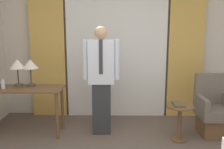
# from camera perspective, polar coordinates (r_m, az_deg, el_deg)

# --- Properties ---
(wall_back) EXTENTS (10.00, 0.06, 2.70)m
(wall_back) POSITION_cam_1_polar(r_m,az_deg,el_deg) (4.89, 1.03, 6.36)
(wall_back) COLOR beige
(wall_back) RESTS_ON ground_plane
(curtain_sheer_center) EXTENTS (1.89, 0.06, 2.58)m
(curtain_sheer_center) POSITION_cam_1_polar(r_m,az_deg,el_deg) (4.76, 1.03, 5.53)
(curtain_sheer_center) COLOR white
(curtain_sheer_center) RESTS_ON ground_plane
(curtain_drape_left) EXTENTS (0.66, 0.06, 2.58)m
(curtain_drape_left) POSITION_cam_1_polar(r_m,az_deg,el_deg) (4.93, -14.48, 5.37)
(curtain_drape_left) COLOR gold
(curtain_drape_left) RESTS_ON ground_plane
(curtain_drape_right) EXTENTS (0.66, 0.06, 2.58)m
(curtain_drape_right) POSITION_cam_1_polar(r_m,az_deg,el_deg) (4.95, 16.50, 5.28)
(curtain_drape_right) COLOR gold
(curtain_drape_right) RESTS_ON ground_plane
(desk) EXTENTS (1.28, 0.52, 0.77)m
(desk) POSITION_cam_1_polar(r_m,az_deg,el_deg) (4.27, -19.64, -4.42)
(desk) COLOR brown
(desk) RESTS_ON ground_plane
(table_lamp_left) EXTENTS (0.25, 0.25, 0.44)m
(table_lamp_left) POSITION_cam_1_polar(r_m,az_deg,el_deg) (4.32, -20.83, 1.94)
(table_lamp_left) COLOR #4C4238
(table_lamp_left) RESTS_ON desk
(table_lamp_right) EXTENTS (0.25, 0.25, 0.44)m
(table_lamp_right) POSITION_cam_1_polar(r_m,az_deg,el_deg) (4.24, -18.17, 1.97)
(table_lamp_right) COLOR #4C4238
(table_lamp_right) RESTS_ON desk
(bottle_by_lamp) EXTENTS (0.07, 0.07, 0.16)m
(bottle_by_lamp) POSITION_cam_1_polar(r_m,az_deg,el_deg) (4.27, -23.64, -2.11)
(bottle_by_lamp) COLOR silver
(bottle_by_lamp) RESTS_ON desk
(person) EXTENTS (0.59, 0.20, 1.74)m
(person) POSITION_cam_1_polar(r_m,az_deg,el_deg) (3.96, -2.46, -0.41)
(person) COLOR #2D2D33
(person) RESTS_ON ground_plane
(armchair) EXTENTS (0.52, 0.57, 0.97)m
(armchair) POSITION_cam_1_polar(r_m,az_deg,el_deg) (4.41, 22.18, -8.05)
(armchair) COLOR brown
(armchair) RESTS_ON ground_plane
(side_table) EXTENTS (0.40, 0.40, 0.56)m
(side_table) POSITION_cam_1_polar(r_m,az_deg,el_deg) (3.97, 15.22, -9.37)
(side_table) COLOR brown
(side_table) RESTS_ON ground_plane
(book) EXTENTS (0.15, 0.26, 0.03)m
(book) POSITION_cam_1_polar(r_m,az_deg,el_deg) (3.93, 14.96, -6.61)
(book) COLOR brown
(book) RESTS_ON side_table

